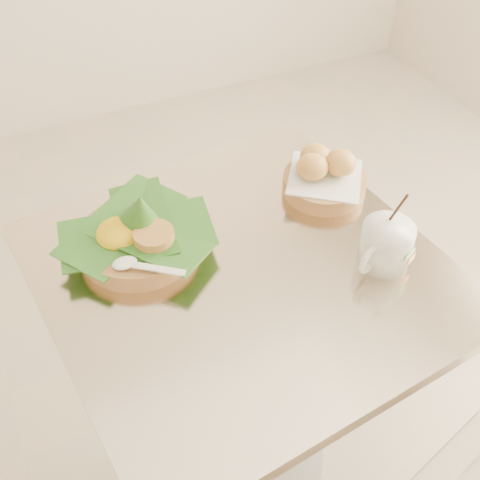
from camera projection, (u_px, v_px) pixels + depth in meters
name	position (u px, v px, depth m)	size (l,w,h in m)	color
floor	(208.00, 466.00, 1.61)	(3.60, 3.60, 0.00)	#C1B29B
cafe_table	(241.00, 340.00, 1.26)	(0.78, 0.78, 0.75)	gray
rice_basket	(137.00, 234.00, 1.12)	(0.28, 0.29, 0.14)	tan
bread_basket	(324.00, 175.00, 1.25)	(0.21, 0.21, 0.09)	tan
coffee_mug	(385.00, 244.00, 1.09)	(0.13, 0.10, 0.16)	white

